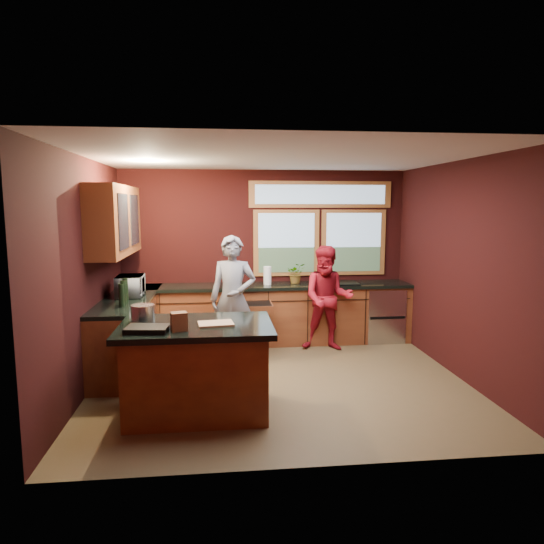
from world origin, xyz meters
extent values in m
plane|color=brown|center=(0.00, 0.00, 0.00)|extent=(4.50, 4.50, 0.00)
cube|color=black|center=(0.00, 2.00, 1.35)|extent=(4.50, 0.02, 2.70)
cube|color=black|center=(0.00, -2.00, 1.35)|extent=(4.50, 0.02, 2.70)
cube|color=black|center=(-2.25, 0.00, 1.35)|extent=(0.02, 4.00, 2.70)
cube|color=black|center=(2.25, 0.00, 1.35)|extent=(0.02, 4.00, 2.70)
cube|color=silver|center=(0.00, 0.00, 2.70)|extent=(4.50, 4.00, 0.02)
cube|color=#7A92A9|center=(0.35, 1.99, 1.55)|extent=(1.06, 0.02, 1.06)
cube|color=#7A92A9|center=(1.45, 1.99, 1.55)|extent=(1.06, 0.02, 1.06)
cube|color=#995C2C|center=(0.90, 1.99, 2.32)|extent=(2.30, 0.02, 0.42)
cube|color=#5A2515|center=(-2.07, 0.85, 1.95)|extent=(0.36, 1.80, 0.90)
cube|color=#5A2515|center=(0.00, 1.70, 0.44)|extent=(4.50, 0.60, 0.88)
cube|color=black|center=(0.00, 1.69, 0.91)|extent=(4.50, 0.64, 0.05)
cube|color=#B7B7BC|center=(1.85, 1.68, 0.42)|extent=(0.60, 0.58, 0.85)
cube|color=black|center=(1.10, 1.66, 0.91)|extent=(0.66, 0.46, 0.05)
cube|color=#5A2515|center=(-1.95, 0.85, 0.44)|extent=(0.60, 2.30, 0.88)
cube|color=black|center=(-1.94, 0.85, 0.91)|extent=(0.64, 2.30, 0.05)
cube|color=#5A2515|center=(-0.97, -0.81, 0.44)|extent=(1.40, 0.90, 0.88)
cube|color=black|center=(-0.97, -0.81, 0.92)|extent=(1.55, 1.05, 0.06)
imported|color=slate|center=(-0.54, 0.86, 0.87)|extent=(0.71, 0.54, 1.75)
imported|color=maroon|center=(0.87, 1.25, 0.78)|extent=(0.87, 0.74, 1.56)
imported|color=#999999|center=(-1.92, 0.92, 1.07)|extent=(0.36, 0.52, 0.28)
imported|color=#999999|center=(0.47, 1.75, 1.09)|extent=(0.29, 0.25, 0.32)
cylinder|color=white|center=(0.01, 1.70, 1.07)|extent=(0.12, 0.12, 0.28)
cube|color=tan|center=(-0.77, -0.86, 0.95)|extent=(0.38, 0.29, 0.02)
cylinder|color=#B1B1B6|center=(-1.52, -0.66, 1.03)|extent=(0.24, 0.24, 0.18)
cube|color=brown|center=(-1.12, -1.06, 1.03)|extent=(0.18, 0.16, 0.18)
cube|color=black|center=(-1.42, -1.06, 0.97)|extent=(0.43, 0.33, 0.05)
camera|label=1|loc=(-0.72, -5.68, 2.14)|focal=32.00mm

